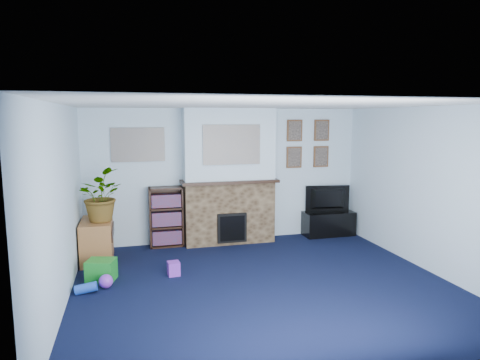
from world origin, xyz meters
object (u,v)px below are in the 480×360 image
object	(u,v)px
bookshelf	(166,218)
sideboard	(97,239)
tv_stand	(328,224)
television	(329,199)

from	to	relation	value
bookshelf	sideboard	bearing A→B (deg)	-155.64
tv_stand	sideboard	distance (m)	4.21
television	bookshelf	distance (m)	3.07
tv_stand	sideboard	xyz separation A→B (m)	(-4.19, -0.43, 0.12)
tv_stand	sideboard	size ratio (longest dim) A/B	1.15
bookshelf	sideboard	world-z (taller)	bookshelf
sideboard	television	bearing A→B (deg)	6.16
television	bookshelf	world-z (taller)	bookshelf
tv_stand	bookshelf	xyz separation A→B (m)	(-3.07, 0.08, 0.28)
tv_stand	television	xyz separation A→B (m)	(-0.00, 0.02, 0.48)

